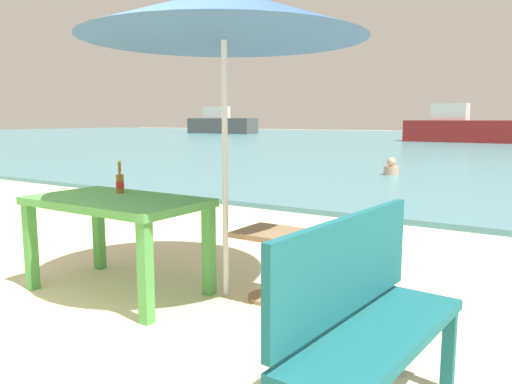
{
  "coord_description": "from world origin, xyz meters",
  "views": [
    {
      "loc": [
        2.74,
        -1.45,
        1.37
      ],
      "look_at": [
        -0.14,
        3.0,
        0.6
      ],
      "focal_mm": 35.34,
      "sensor_mm": 36.0,
      "label": 1
    }
  ],
  "objects_px": {
    "beer_bottle_amber": "(120,182)",
    "patio_umbrella": "(224,15)",
    "side_table_wood": "(269,254)",
    "bench_teal_center": "(364,312)",
    "swimmer_person": "(391,168)",
    "boat_ferry": "(221,124)",
    "picnic_table_green": "(117,212)",
    "boat_cargo_ship": "(458,128)"
  },
  "relations": [
    {
      "from": "picnic_table_green",
      "to": "patio_umbrella",
      "type": "bearing_deg",
      "value": 27.51
    },
    {
      "from": "patio_umbrella",
      "to": "swimmer_person",
      "type": "xyz_separation_m",
      "value": [
        -1.46,
        8.48,
        -1.88
      ]
    },
    {
      "from": "beer_bottle_amber",
      "to": "patio_umbrella",
      "type": "relative_size",
      "value": 0.12
    },
    {
      "from": "side_table_wood",
      "to": "boat_ferry",
      "type": "height_order",
      "value": "boat_ferry"
    },
    {
      "from": "boat_ferry",
      "to": "patio_umbrella",
      "type": "bearing_deg",
      "value": -53.08
    },
    {
      "from": "beer_bottle_amber",
      "to": "boat_cargo_ship",
      "type": "relative_size",
      "value": 0.04
    },
    {
      "from": "patio_umbrella",
      "to": "bench_teal_center",
      "type": "bearing_deg",
      "value": -34.75
    },
    {
      "from": "patio_umbrella",
      "to": "boat_cargo_ship",
      "type": "distance_m",
      "value": 27.73
    },
    {
      "from": "boat_ferry",
      "to": "bench_teal_center",
      "type": "bearing_deg",
      "value": -52.33
    },
    {
      "from": "side_table_wood",
      "to": "boat_ferry",
      "type": "relative_size",
      "value": 0.08
    },
    {
      "from": "picnic_table_green",
      "to": "side_table_wood",
      "type": "height_order",
      "value": "picnic_table_green"
    },
    {
      "from": "side_table_wood",
      "to": "boat_cargo_ship",
      "type": "relative_size",
      "value": 0.09
    },
    {
      "from": "beer_bottle_amber",
      "to": "boat_ferry",
      "type": "bearing_deg",
      "value": 125.76
    },
    {
      "from": "beer_bottle_amber",
      "to": "bench_teal_center",
      "type": "bearing_deg",
      "value": -19.19
    },
    {
      "from": "side_table_wood",
      "to": "bench_teal_center",
      "type": "height_order",
      "value": "bench_teal_center"
    },
    {
      "from": "picnic_table_green",
      "to": "swimmer_person",
      "type": "height_order",
      "value": "picnic_table_green"
    },
    {
      "from": "swimmer_person",
      "to": "boat_cargo_ship",
      "type": "bearing_deg",
      "value": 97.03
    },
    {
      "from": "picnic_table_green",
      "to": "swimmer_person",
      "type": "relative_size",
      "value": 3.41
    },
    {
      "from": "swimmer_person",
      "to": "boat_cargo_ship",
      "type": "height_order",
      "value": "boat_cargo_ship"
    },
    {
      "from": "bench_teal_center",
      "to": "boat_ferry",
      "type": "xyz_separation_m",
      "value": [
        -27.4,
        35.5,
        0.42
      ]
    },
    {
      "from": "beer_bottle_amber",
      "to": "bench_teal_center",
      "type": "height_order",
      "value": "beer_bottle_amber"
    },
    {
      "from": "beer_bottle_amber",
      "to": "swimmer_person",
      "type": "bearing_deg",
      "value": 93.46
    },
    {
      "from": "side_table_wood",
      "to": "bench_teal_center",
      "type": "relative_size",
      "value": 0.44
    },
    {
      "from": "picnic_table_green",
      "to": "beer_bottle_amber",
      "type": "bearing_deg",
      "value": 131.3
    },
    {
      "from": "side_table_wood",
      "to": "bench_teal_center",
      "type": "distance_m",
      "value": 1.67
    },
    {
      "from": "patio_umbrella",
      "to": "swimmer_person",
      "type": "distance_m",
      "value": 8.81
    },
    {
      "from": "side_table_wood",
      "to": "swimmer_person",
      "type": "relative_size",
      "value": 1.32
    },
    {
      "from": "bench_teal_center",
      "to": "boat_cargo_ship",
      "type": "xyz_separation_m",
      "value": [
        -5.32,
        28.5,
        0.32
      ]
    },
    {
      "from": "side_table_wood",
      "to": "boat_cargo_ship",
      "type": "bearing_deg",
      "value": 98.58
    },
    {
      "from": "side_table_wood",
      "to": "bench_teal_center",
      "type": "bearing_deg",
      "value": -44.17
    },
    {
      "from": "picnic_table_green",
      "to": "boat_cargo_ship",
      "type": "relative_size",
      "value": 0.23
    },
    {
      "from": "picnic_table_green",
      "to": "bench_teal_center",
      "type": "height_order",
      "value": "bench_teal_center"
    },
    {
      "from": "patio_umbrella",
      "to": "side_table_wood",
      "type": "xyz_separation_m",
      "value": [
        0.33,
        0.1,
        -1.76
      ]
    },
    {
      "from": "boat_ferry",
      "to": "beer_bottle_amber",
      "type": "bearing_deg",
      "value": -54.24
    },
    {
      "from": "swimmer_person",
      "to": "boat_cargo_ship",
      "type": "xyz_separation_m",
      "value": [
        -2.34,
        18.96,
        0.62
      ]
    },
    {
      "from": "picnic_table_green",
      "to": "boat_ferry",
      "type": "xyz_separation_m",
      "value": [
        -25.12,
        34.84,
        0.31
      ]
    },
    {
      "from": "beer_bottle_amber",
      "to": "bench_teal_center",
      "type": "xyz_separation_m",
      "value": [
        2.46,
        -0.85,
        -0.31
      ]
    },
    {
      "from": "bench_teal_center",
      "to": "boat_ferry",
      "type": "distance_m",
      "value": 44.85
    },
    {
      "from": "patio_umbrella",
      "to": "swimmer_person",
      "type": "height_order",
      "value": "patio_umbrella"
    },
    {
      "from": "boat_cargo_ship",
      "to": "boat_ferry",
      "type": "bearing_deg",
      "value": 162.42
    },
    {
      "from": "picnic_table_green",
      "to": "boat_ferry",
      "type": "relative_size",
      "value": 0.21
    },
    {
      "from": "patio_umbrella",
      "to": "boat_ferry",
      "type": "xyz_separation_m",
      "value": [
        -25.88,
        34.44,
        -1.15
      ]
    }
  ]
}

